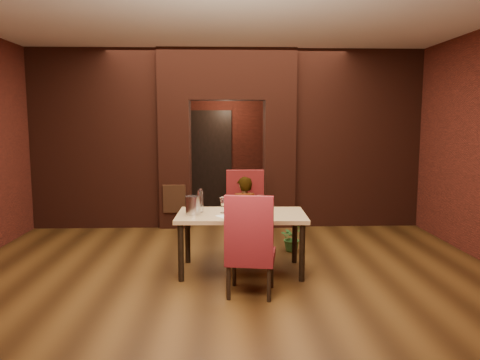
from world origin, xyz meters
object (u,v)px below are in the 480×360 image
object	(u,v)px
chair_far	(246,214)
wine_glass_a	(223,205)
person_seated	(244,217)
wine_glass_b	(248,205)
potted_plant	(292,238)
dining_table	(241,242)
wine_glass_c	(259,204)
wine_bucket	(193,205)
chair_near	(251,244)
water_bottle	(200,200)

from	to	relation	value
chair_far	wine_glass_a	xyz separation A→B (m)	(-0.33, -0.72, 0.26)
chair_far	person_seated	xyz separation A→B (m)	(-0.03, -0.06, -0.03)
wine_glass_a	wine_glass_b	distance (m)	0.32
person_seated	potted_plant	size ratio (longest dim) A/B	2.86
dining_table	person_seated	bearing A→B (deg)	86.63
chair_far	person_seated	distance (m)	0.07
wine_glass_b	potted_plant	distance (m)	1.30
dining_table	wine_glass_b	bearing A→B (deg)	37.02
wine_glass_c	wine_bucket	distance (m)	0.84
chair_near	wine_glass_b	distance (m)	0.89
wine_bucket	wine_glass_a	bearing A→B (deg)	9.98
wine_bucket	water_bottle	bearing A→B (deg)	58.00
chair_near	dining_table	bearing A→B (deg)	-74.91
chair_far	dining_table	bearing A→B (deg)	-97.37
wine_glass_a	wine_glass_c	distance (m)	0.47
wine_glass_b	potted_plant	size ratio (longest dim) A/B	0.46
chair_far	potted_plant	distance (m)	0.83
chair_far	wine_bucket	size ratio (longest dim) A/B	5.23
dining_table	chair_far	size ratio (longest dim) A/B	1.34
dining_table	wine_glass_c	distance (m)	0.54
wine_bucket	water_bottle	xyz separation A→B (m)	(0.09, 0.14, 0.04)
chair_far	person_seated	bearing A→B (deg)	-115.71
wine_glass_a	dining_table	bearing A→B (deg)	-7.03
wine_glass_c	wine_glass_b	bearing A→B (deg)	163.57
dining_table	wine_bucket	distance (m)	0.79
wine_bucket	potted_plant	size ratio (longest dim) A/B	0.58
wine_glass_a	wine_bucket	xyz separation A→B (m)	(-0.37, -0.07, 0.01)
dining_table	wine_glass_a	bearing A→B (deg)	174.87
person_seated	wine_glass_c	size ratio (longest dim) A/B	5.12
dining_table	water_bottle	size ratio (longest dim) A/B	5.33
chair_far	person_seated	size ratio (longest dim) A/B	1.05
chair_far	wine_glass_c	distance (m)	0.80
water_bottle	potted_plant	xyz separation A→B (m)	(1.32, 0.82, -0.71)
chair_near	wine_bucket	xyz separation A→B (m)	(-0.69, 0.75, 0.30)
wine_glass_c	potted_plant	xyz separation A→B (m)	(0.57, 0.91, -0.67)
chair_far	wine_glass_a	world-z (taller)	chair_far
wine_glass_c	wine_bucket	size ratio (longest dim) A/B	0.97
wine_glass_b	chair_far	bearing A→B (deg)	89.09
wine_glass_b	wine_bucket	size ratio (longest dim) A/B	0.80
person_seated	wine_bucket	bearing A→B (deg)	41.28
potted_plant	wine_glass_c	bearing A→B (deg)	-121.81
dining_table	water_bottle	distance (m)	0.75
dining_table	wine_bucket	size ratio (longest dim) A/B	7.01
dining_table	wine_glass_a	world-z (taller)	wine_glass_a
chair_near	wine_bucket	size ratio (longest dim) A/B	4.96
wine_glass_a	wine_glass_c	bearing A→B (deg)	-1.87
wine_glass_b	wine_glass_c	xyz separation A→B (m)	(0.15, -0.04, 0.02)
water_bottle	wine_glass_b	bearing A→B (deg)	-4.36
person_seated	potted_plant	xyz separation A→B (m)	(0.73, 0.24, -0.38)
wine_bucket	dining_table	bearing A→B (deg)	3.41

